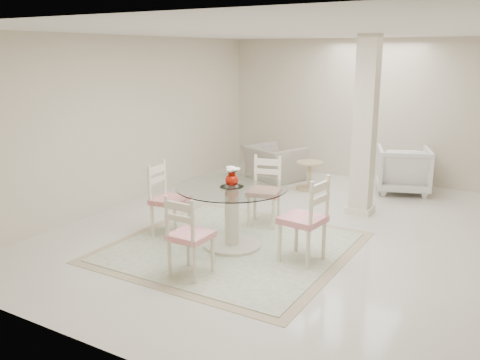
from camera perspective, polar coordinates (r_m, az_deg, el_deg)
The scene contains 13 objects.
ground at distance 7.19m, azimuth 6.32°, elevation -5.75°, with size 7.00×7.00×0.00m, color beige.
room_shell at distance 6.79m, azimuth 6.75°, elevation 9.14°, with size 6.02×7.02×2.71m.
column at distance 7.89m, azimuth 13.86°, elevation 5.83°, with size 0.30×0.30×2.70m, color beige.
area_rug at distance 6.59m, azimuth -0.89°, elevation -7.49°, with size 2.88×2.88×0.02m.
dining_table at distance 6.45m, azimuth -0.90°, elevation -4.14°, with size 1.41×1.41×0.81m.
red_vase at distance 6.30m, azimuth -0.91°, elevation 0.44°, with size 0.19×0.18×0.25m.
dining_chair_east at distance 5.98m, azimuth 7.70°, elevation -3.75°, with size 0.52×0.52×1.17m.
dining_chair_north at distance 7.28m, azimuth 2.85°, elevation -0.66°, with size 0.53×0.53×1.10m.
dining_chair_west at distance 6.93m, azimuth -8.36°, elevation -1.54°, with size 0.48×0.48×1.10m.
dining_chair_south at distance 5.59m, azimuth -5.99°, elevation -5.66°, with size 0.42×0.43×1.05m.
recliner_taupe at distance 9.94m, azimuth 3.80°, elevation 1.91°, with size 1.02×0.89×0.66m, color gray.
armchair_white at distance 9.46m, azimuth 17.82°, elevation 1.12°, with size 0.88×0.90×0.82m, color white.
side_table at distance 9.32m, azimuth 7.80°, elevation 0.38°, with size 0.49×0.49×0.51m.
Camera 1 is at (2.73, -6.18, 2.45)m, focal length 38.00 mm.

